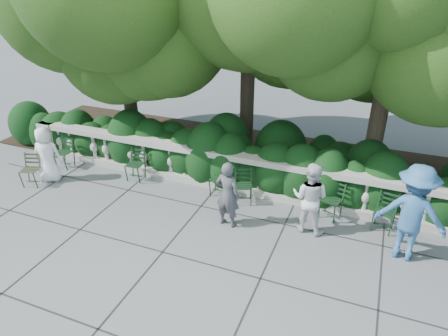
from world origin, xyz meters
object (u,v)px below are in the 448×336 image
at_px(chair_b, 134,182).
at_px(person_businessman, 47,155).
at_px(chair_f, 326,220).
at_px(chair_e, 379,233).
at_px(person_older_blue, 412,213).
at_px(chair_weathered, 31,188).
at_px(chair_d, 243,206).
at_px(chair_a, 62,169).
at_px(chair_c, 217,197).
at_px(person_woman_grey, 228,194).
at_px(person_casual_man, 310,198).

distance_m(chair_b, person_businessman, 2.28).
relative_size(chair_b, chair_f, 1.00).
distance_m(chair_e, person_older_blue, 1.21).
bearing_deg(chair_f, person_businessman, -155.76).
distance_m(chair_weathered, person_businessman, 0.93).
xyz_separation_m(chair_b, chair_e, (6.02, 0.03, 0.00)).
xyz_separation_m(chair_e, chair_weathered, (-8.27, -1.25, 0.00)).
bearing_deg(chair_d, chair_f, -18.03).
bearing_deg(person_older_blue, chair_b, 3.17).
distance_m(chair_a, chair_c, 4.55).
xyz_separation_m(chair_d, chair_weathered, (-5.25, -1.21, 0.00)).
height_order(chair_a, person_businessman, person_businessman).
bearing_deg(chair_c, chair_b, -175.95).
bearing_deg(chair_f, chair_d, -158.83).
bearing_deg(chair_b, chair_d, -3.48).
relative_size(person_woman_grey, person_older_blue, 0.77).
distance_m(chair_d, chair_weathered, 5.39).
bearing_deg(chair_e, person_casual_man, -153.69).
distance_m(chair_b, person_woman_grey, 3.14).
height_order(chair_a, chair_b, same).
bearing_deg(person_casual_man, chair_f, -117.19).
height_order(chair_a, chair_c, same).
relative_size(chair_a, chair_f, 1.00).
xyz_separation_m(chair_f, chair_weathered, (-7.15, -1.32, 0.00)).
relative_size(chair_e, person_businessman, 0.57).
distance_m(chair_c, person_businessman, 4.47).
height_order(chair_d, chair_weathered, same).
height_order(chair_a, person_casual_man, person_casual_man).
relative_size(chair_c, person_casual_man, 0.54).
bearing_deg(chair_weathered, person_businessman, 51.45).
bearing_deg(chair_c, chair_e, -0.11).
xyz_separation_m(chair_f, person_casual_man, (-0.33, -0.50, 0.78)).
xyz_separation_m(chair_c, person_casual_man, (2.27, -0.51, 0.78)).
height_order(chair_e, person_businessman, person_businessman).
relative_size(chair_e, person_casual_man, 0.54).
relative_size(chair_a, person_casual_man, 0.54).
distance_m(chair_e, chair_f, 1.12).
distance_m(chair_a, chair_weathered, 1.13).
xyz_separation_m(person_businessman, person_casual_man, (6.61, 0.30, 0.04)).
distance_m(chair_c, chair_d, 0.72).
relative_size(chair_a, chair_weathered, 1.00).
height_order(chair_c, chair_f, same).
height_order(person_businessman, person_woman_grey, person_woman_grey).
relative_size(chair_b, person_older_blue, 0.43).
relative_size(chair_a, chair_e, 1.00).
height_order(chair_b, person_businessman, person_businessman).
bearing_deg(chair_a, chair_f, 5.39).
distance_m(person_businessman, person_older_blue, 8.49).
bearing_deg(person_older_blue, chair_a, 5.06).
xyz_separation_m(person_businessman, person_older_blue, (8.49, 0.13, 0.24)).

